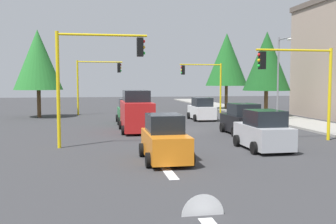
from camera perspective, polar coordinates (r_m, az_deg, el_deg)
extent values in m
plane|color=#353538|center=(27.02, 1.67, -2.68)|extent=(120.00, 120.00, 0.00)
cube|color=gray|center=(35.27, 16.86, -1.07)|extent=(80.00, 4.00, 0.15)
cube|color=silver|center=(14.55, 0.13, -8.85)|extent=(2.20, 0.36, 0.01)
cone|color=silver|center=(15.80, -0.73, -7.78)|extent=(0.01, 1.10, 1.10)
cone|color=silver|center=(10.15, 5.11, -14.84)|extent=(0.01, 1.10, 1.10)
cylinder|color=yellow|center=(20.32, -15.78, 3.10)|extent=(0.18, 0.18, 5.87)
cylinder|color=yellow|center=(20.37, -9.52, 11.05)|extent=(0.12, 4.50, 0.12)
cube|color=black|center=(20.42, -4.12, 9.45)|extent=(0.36, 0.32, 0.96)
sphere|color=red|center=(20.47, -3.61, 10.28)|extent=(0.18, 0.18, 0.18)
sphere|color=yellow|center=(20.44, -3.61, 9.44)|extent=(0.18, 0.18, 0.18)
sphere|color=green|center=(20.42, -3.60, 8.61)|extent=(0.18, 0.18, 0.18)
cylinder|color=yellow|center=(40.28, -13.07, 3.48)|extent=(0.18, 0.18, 5.50)
cylinder|color=yellow|center=(40.28, -9.91, 7.23)|extent=(0.12, 4.50, 0.12)
cube|color=black|center=(40.31, -7.20, 6.43)|extent=(0.36, 0.32, 0.96)
sphere|color=red|center=(40.33, -6.94, 6.86)|extent=(0.18, 0.18, 0.18)
sphere|color=yellow|center=(40.32, -6.94, 6.43)|extent=(0.18, 0.18, 0.18)
sphere|color=green|center=(40.31, -6.94, 6.01)|extent=(0.18, 0.18, 0.18)
cylinder|color=yellow|center=(24.09, 22.57, 2.38)|extent=(0.18, 0.18, 5.25)
cylinder|color=yellow|center=(23.00, 17.99, 8.59)|extent=(0.12, 4.50, 0.12)
cube|color=black|center=(22.14, 13.61, 7.35)|extent=(0.36, 0.32, 0.96)
sphere|color=red|center=(22.08, 13.19, 8.15)|extent=(0.18, 0.18, 0.18)
sphere|color=yellow|center=(22.07, 13.18, 7.37)|extent=(0.18, 0.18, 0.18)
sphere|color=green|center=(22.05, 13.16, 6.59)|extent=(0.18, 0.18, 0.18)
cylinder|color=yellow|center=(42.30, 7.71, 3.47)|extent=(0.18, 0.18, 5.31)
cylinder|color=yellow|center=(41.69, 4.79, 6.92)|extent=(0.12, 4.50, 0.12)
cube|color=black|center=(41.22, 2.23, 6.15)|extent=(0.36, 0.32, 0.96)
sphere|color=red|center=(41.19, 1.98, 6.57)|extent=(0.18, 0.18, 0.18)
sphere|color=yellow|center=(41.18, 1.98, 6.15)|extent=(0.18, 0.18, 0.18)
sphere|color=green|center=(41.18, 1.98, 5.74)|extent=(0.18, 0.18, 0.18)
cylinder|color=slate|center=(33.64, 15.79, 4.54)|extent=(0.14, 0.14, 7.00)
cylinder|color=slate|center=(33.01, 16.61, 10.26)|extent=(1.80, 0.10, 0.10)
ellipsoid|color=silver|center=(32.20, 17.34, 10.13)|extent=(0.56, 0.28, 0.20)
cylinder|color=brown|center=(38.66, -18.37, 1.33)|extent=(0.36, 0.36, 2.80)
cone|color=#28752D|center=(38.67, -18.51, 7.27)|extent=(4.48, 4.48, 5.61)
cylinder|color=brown|center=(37.65, 14.14, 1.29)|extent=(0.36, 0.36, 2.73)
cone|color=#19511E|center=(37.65, 14.26, 7.23)|extent=(4.37, 4.37, 5.47)
cylinder|color=brown|center=(46.76, 8.52, 2.19)|extent=(0.36, 0.36, 3.09)
cone|color=#1E6023|center=(46.79, 8.58, 7.61)|extent=(4.94, 4.94, 6.17)
cube|color=red|center=(26.24, -4.63, -0.51)|extent=(4.80, 1.90, 1.85)
cube|color=black|center=(26.40, -4.70, 2.36)|extent=(2.50, 1.67, 0.76)
cylinder|color=black|center=(24.97, -1.97, -2.57)|extent=(0.60, 0.20, 0.60)
cylinder|color=black|center=(24.76, -6.60, -2.66)|extent=(0.60, 0.20, 0.60)
cylinder|color=black|center=(27.90, -2.86, -1.84)|extent=(0.60, 0.20, 0.60)
cylinder|color=black|center=(27.71, -7.00, -1.91)|extent=(0.60, 0.20, 0.60)
cube|color=black|center=(25.43, 10.79, -1.64)|extent=(3.65, 1.79, 1.05)
cube|color=black|center=(25.18, 10.97, 0.37)|extent=(1.90, 1.57, 0.76)
cylinder|color=black|center=(26.21, 7.94, -2.28)|extent=(0.60, 0.20, 0.60)
cylinder|color=black|center=(26.87, 11.80, -2.17)|extent=(0.60, 0.20, 0.60)
cylinder|color=black|center=(24.09, 9.63, -2.89)|extent=(0.60, 0.20, 0.60)
cylinder|color=black|center=(24.80, 13.77, -2.75)|extent=(0.60, 0.20, 0.60)
cube|color=white|center=(34.28, 4.94, -0.02)|extent=(3.76, 1.65, 1.05)
cube|color=black|center=(34.04, 5.03, 1.48)|extent=(1.96, 1.45, 0.76)
cylinder|color=black|center=(35.22, 3.04, -0.53)|extent=(0.60, 0.20, 0.60)
cylinder|color=black|center=(35.67, 5.81, -0.48)|extent=(0.60, 0.20, 0.60)
cylinder|color=black|center=(32.97, 3.98, -0.87)|extent=(0.60, 0.20, 0.60)
cylinder|color=black|center=(33.45, 6.92, -0.82)|extent=(0.60, 0.20, 0.60)
cube|color=orange|center=(16.50, -0.44, -4.84)|extent=(3.75, 1.60, 1.05)
cube|color=black|center=(16.56, -0.56, -1.65)|extent=(1.95, 1.41, 0.76)
cylinder|color=black|center=(15.62, 3.42, -6.83)|extent=(0.60, 0.20, 0.60)
cylinder|color=black|center=(15.31, -2.89, -7.06)|extent=(0.60, 0.20, 0.60)
cylinder|color=black|center=(17.85, 1.65, -5.40)|extent=(0.60, 0.20, 0.60)
cylinder|color=black|center=(17.58, -3.87, -5.56)|extent=(0.60, 0.20, 0.60)
cube|color=#1E7238|center=(31.76, -5.73, -0.38)|extent=(4.10, 1.69, 1.05)
cube|color=black|center=(31.90, -5.77, 1.27)|extent=(2.13, 1.49, 0.76)
cylinder|color=black|center=(30.62, -3.84, -1.28)|extent=(0.60, 0.20, 0.60)
cylinder|color=black|center=(30.47, -7.23, -1.33)|extent=(0.60, 0.20, 0.60)
cylinder|color=black|center=(33.14, -4.34, -0.85)|extent=(0.60, 0.20, 0.60)
cylinder|color=black|center=(33.00, -7.47, -0.89)|extent=(0.60, 0.20, 0.60)
cube|color=#B2B5BA|center=(19.83, 13.72, -3.40)|extent=(3.67, 1.74, 1.05)
cube|color=black|center=(19.56, 13.99, -0.84)|extent=(1.91, 1.53, 0.76)
cylinder|color=black|center=(20.58, 10.03, -4.15)|extent=(0.60, 0.20, 0.60)
cylinder|color=black|center=(21.29, 14.75, -3.94)|extent=(0.60, 0.20, 0.60)
cylinder|color=black|center=(18.49, 12.49, -5.16)|extent=(0.60, 0.20, 0.60)
cylinder|color=black|center=(19.28, 17.61, -4.87)|extent=(0.60, 0.20, 0.60)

